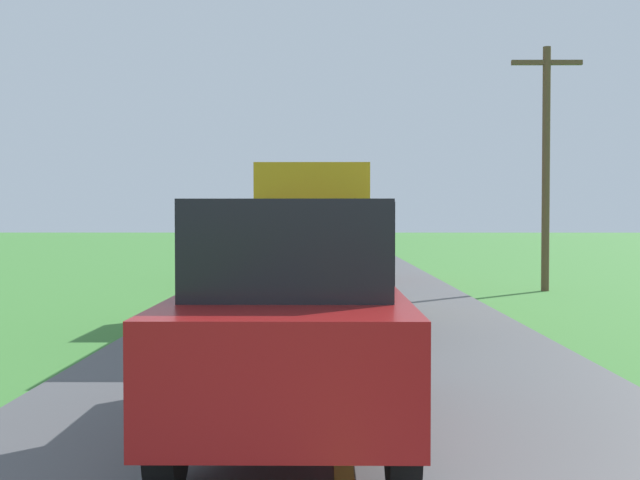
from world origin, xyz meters
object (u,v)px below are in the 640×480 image
banana_truck_near (311,241)px  banana_truck_far (319,231)px  utility_pole_roadside (546,159)px  following_car (292,316)px

banana_truck_near → banana_truck_far: (0.04, 10.53, 0.01)m
utility_pole_roadside → following_car: 15.00m
utility_pole_roadside → following_car: utility_pole_roadside is taller
utility_pole_roadside → banana_truck_far: bearing=142.8°
banana_truck_near → utility_pole_roadside: size_ratio=0.93×
banana_truck_near → banana_truck_far: bearing=89.8°
banana_truck_far → utility_pole_roadside: (5.87, -4.45, 1.90)m
banana_truck_near → following_car: banana_truck_near is taller
banana_truck_far → following_car: bearing=-90.1°
banana_truck_near → following_car: 7.52m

